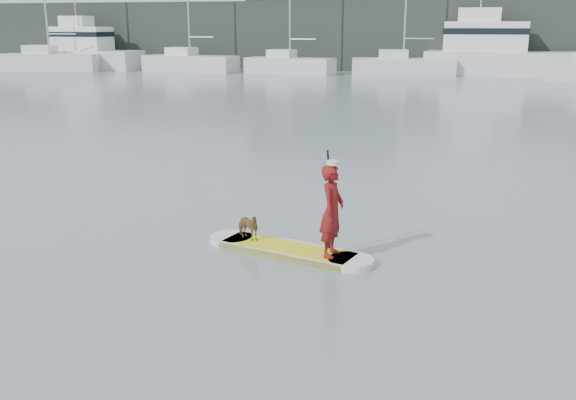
% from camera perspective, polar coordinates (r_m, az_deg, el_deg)
% --- Properties ---
extents(ground, '(140.00, 140.00, 0.00)m').
position_cam_1_polar(ground, '(8.36, 5.33, -13.42)').
color(ground, slate).
rests_on(ground, ground).
extents(paddleboard, '(3.20, 1.51, 0.12)m').
position_cam_1_polar(paddleboard, '(11.66, 0.00, -4.46)').
color(paddleboard, yellow).
rests_on(paddleboard, ground).
extents(paddler, '(0.47, 0.64, 1.61)m').
position_cam_1_polar(paddler, '(11.01, 3.94, -0.96)').
color(paddler, maroon).
rests_on(paddler, paddleboard).
extents(white_cap, '(0.22, 0.22, 0.07)m').
position_cam_1_polar(white_cap, '(10.80, 4.02, 3.32)').
color(white_cap, silver).
rests_on(white_cap, paddler).
extents(dog, '(0.65, 0.54, 0.51)m').
position_cam_1_polar(dog, '(12.00, -3.65, -2.33)').
color(dog, brown).
rests_on(dog, paddleboard).
extents(paddle, '(0.12, 0.30, 2.00)m').
position_cam_1_polar(paddle, '(11.38, 3.75, -1.10)').
color(paddle, black).
rests_on(paddle, ground).
extents(sailboat_a, '(9.03, 3.93, 12.67)m').
position_cam_1_polar(sailboat_a, '(61.74, -20.44, 11.52)').
color(sailboat_a, silver).
rests_on(sailboat_a, ground).
extents(sailboat_b, '(8.79, 4.06, 12.58)m').
position_cam_1_polar(sailboat_b, '(57.89, -8.75, 12.08)').
color(sailboat_b, silver).
rests_on(sailboat_b, ground).
extents(sailboat_c, '(7.70, 3.75, 10.59)m').
position_cam_1_polar(sailboat_c, '(54.42, 0.10, 11.96)').
color(sailboat_c, silver).
rests_on(sailboat_c, ground).
extents(sailboat_d, '(8.39, 3.44, 12.02)m').
position_cam_1_polar(sailboat_d, '(53.64, 10.12, 11.76)').
color(sailboat_d, silver).
rests_on(sailboat_d, ground).
extents(motor_yacht_a, '(11.89, 4.68, 6.96)m').
position_cam_1_polar(motor_yacht_a, '(55.20, 17.78, 12.52)').
color(motor_yacht_a, silver).
rests_on(motor_yacht_a, ground).
extents(motor_yacht_b, '(9.85, 4.54, 6.26)m').
position_cam_1_polar(motor_yacht_b, '(63.21, -17.40, 12.64)').
color(motor_yacht_b, silver).
rests_on(motor_yacht_b, ground).
extents(shore_mass, '(90.00, 6.00, 6.00)m').
position_cam_1_polar(shore_mass, '(60.29, 12.69, 14.04)').
color(shore_mass, black).
rests_on(shore_mass, ground).
extents(shore_building_west, '(14.00, 4.00, 9.00)m').
position_cam_1_polar(shore_building_west, '(62.24, 3.19, 15.79)').
color(shore_building_west, black).
rests_on(shore_building_west, ground).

